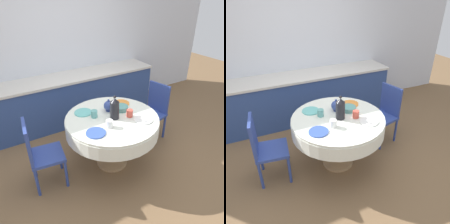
% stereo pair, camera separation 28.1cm
% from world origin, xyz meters
% --- Properties ---
extents(ground_plane, '(12.00, 12.00, 0.00)m').
position_xyz_m(ground_plane, '(0.00, 0.00, 0.00)').
color(ground_plane, brown).
extents(wall_back, '(7.00, 0.05, 2.60)m').
position_xyz_m(wall_back, '(0.00, 1.78, 1.30)').
color(wall_back, silver).
rests_on(wall_back, ground_plane).
extents(kitchen_counter, '(3.24, 0.64, 0.88)m').
position_xyz_m(kitchen_counter, '(0.00, 1.44, 0.44)').
color(kitchen_counter, '#2D4784').
rests_on(kitchen_counter, ground_plane).
extents(dining_table, '(1.24, 1.24, 0.77)m').
position_xyz_m(dining_table, '(0.00, 0.00, 0.64)').
color(dining_table, tan).
rests_on(dining_table, ground_plane).
extents(chair_left, '(0.48, 0.48, 0.94)m').
position_xyz_m(chair_left, '(0.93, 0.22, 0.52)').
color(chair_left, '#2D428E').
rests_on(chair_left, ground_plane).
extents(chair_right, '(0.45, 0.45, 0.94)m').
position_xyz_m(chair_right, '(-0.95, 0.12, 0.52)').
color(chair_right, '#2D428E').
rests_on(chair_right, ground_plane).
extents(plate_near_left, '(0.24, 0.24, 0.01)m').
position_xyz_m(plate_near_left, '(-0.35, -0.21, 0.78)').
color(plate_near_left, '#3856AD').
rests_on(plate_near_left, dining_table).
extents(cup_near_left, '(0.08, 0.08, 0.10)m').
position_xyz_m(cup_near_left, '(-0.15, -0.18, 0.82)').
color(cup_near_left, white).
rests_on(cup_near_left, dining_table).
extents(plate_near_right, '(0.24, 0.24, 0.01)m').
position_xyz_m(plate_near_right, '(0.31, -0.27, 0.78)').
color(plate_near_right, white).
rests_on(plate_near_right, dining_table).
extents(cup_near_right, '(0.08, 0.08, 0.10)m').
position_xyz_m(cup_near_right, '(0.21, -0.10, 0.82)').
color(cup_near_right, '#CC4C3D').
rests_on(cup_near_right, dining_table).
extents(plate_far_left, '(0.24, 0.24, 0.01)m').
position_xyz_m(plate_far_left, '(-0.27, 0.30, 0.78)').
color(plate_far_left, '#60BCB7').
rests_on(plate_far_left, dining_table).
extents(cup_far_left, '(0.08, 0.08, 0.10)m').
position_xyz_m(cup_far_left, '(-0.19, 0.12, 0.82)').
color(cup_far_left, '#5BA39E').
rests_on(cup_far_left, dining_table).
extents(plate_far_right, '(0.24, 0.24, 0.01)m').
position_xyz_m(plate_far_right, '(0.31, 0.26, 0.78)').
color(plate_far_right, orange).
rests_on(plate_far_right, dining_table).
extents(cup_far_right, '(0.08, 0.08, 0.10)m').
position_xyz_m(cup_far_right, '(0.12, 0.20, 0.82)').
color(cup_far_right, white).
rests_on(cup_far_right, dining_table).
extents(coffee_carafe, '(0.12, 0.12, 0.32)m').
position_xyz_m(coffee_carafe, '(0.02, -0.03, 0.91)').
color(coffee_carafe, black).
rests_on(coffee_carafe, dining_table).
extents(teapot, '(0.19, 0.14, 0.18)m').
position_xyz_m(teapot, '(0.05, 0.17, 0.85)').
color(teapot, '#33478E').
rests_on(teapot, dining_table).
extents(fruit_bowl, '(0.19, 0.19, 0.06)m').
position_xyz_m(fruit_bowl, '(0.21, 0.10, 0.80)').
color(fruit_bowl, '#569993').
rests_on(fruit_bowl, dining_table).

